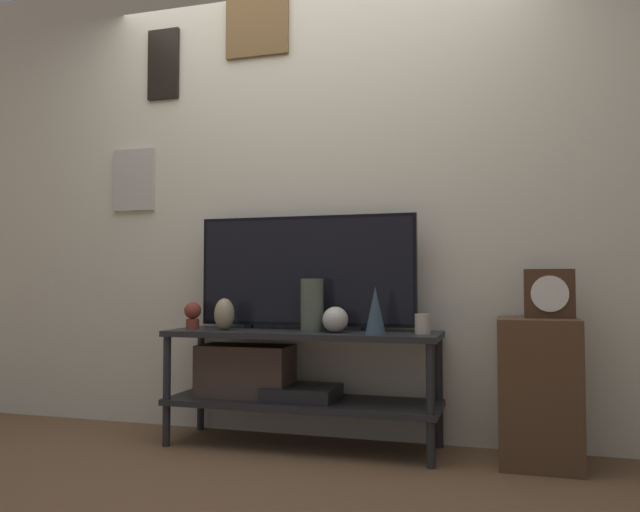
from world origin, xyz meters
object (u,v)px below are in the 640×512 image
television (306,271)px  vase_tall_ceramic (312,305)px  decorative_bust (193,314)px  vase_urn_stoneware (224,314)px  vase_slim_bronze (375,311)px  candle_jar (423,324)px  vase_round_glass (335,320)px  mantel_clock (549,294)px

television → vase_tall_ceramic: television is taller
television → decorative_bust: 0.66m
vase_urn_stoneware → vase_slim_bronze: 0.83m
candle_jar → vase_round_glass: bearing=-175.5°
vase_slim_bronze → candle_jar: size_ratio=2.37×
television → vase_tall_ceramic: bearing=-58.5°
television → vase_urn_stoneware: 0.48m
vase_urn_stoneware → vase_slim_bronze: (0.83, -0.10, 0.03)m
candle_jar → vase_tall_ceramic: bearing=179.4°
vase_urn_stoneware → television: bearing=21.3°
vase_slim_bronze → mantel_clock: mantel_clock is taller
vase_urn_stoneware → decorative_bust: bearing=169.6°
vase_urn_stoneware → decorative_bust: size_ratio=1.16×
candle_jar → vase_urn_stoneware: bearing=-178.4°
vase_round_glass → vase_urn_stoneware: size_ratio=0.77×
vase_tall_ceramic → decorative_bust: bearing=179.7°
candle_jar → decorative_bust: decorative_bust is taller
vase_round_glass → vase_slim_bronze: vase_slim_bronze is taller
vase_round_glass → vase_urn_stoneware: (-0.60, 0.01, 0.02)m
television → vase_tall_ceramic: (0.07, -0.12, -0.18)m
vase_round_glass → vase_tall_ceramic: (-0.13, 0.04, 0.07)m
television → vase_round_glass: 0.36m
vase_slim_bronze → decorative_bust: bearing=172.6°
vase_tall_ceramic → candle_jar: (0.56, -0.01, -0.09)m
vase_round_glass → candle_jar: bearing=4.5°
vase_round_glass → vase_tall_ceramic: vase_tall_ceramic is taller
television → decorative_bust: television is taller
vase_urn_stoneware → vase_slim_bronze: vase_slim_bronze is taller
television → vase_round_glass: bearing=-37.7°
decorative_bust → mantel_clock: (1.82, 0.07, 0.12)m
television → vase_urn_stoneware: bearing=-158.7°
decorative_bust → candle_jar: bearing=-0.4°
decorative_bust → mantel_clock: 1.82m
vase_round_glass → vase_slim_bronze: 0.24m
vase_slim_bronze → vase_round_glass: bearing=157.8°
vase_urn_stoneware → vase_tall_ceramic: vase_tall_ceramic is taller
television → vase_slim_bronze: 0.53m
vase_round_glass → candle_jar: (0.43, 0.03, -0.02)m
vase_tall_ceramic → candle_jar: bearing=-0.6°
television → mantel_clock: bearing=-2.0°
vase_urn_stoneware → mantel_clock: size_ratio=0.73×
television → mantel_clock: size_ratio=5.17×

